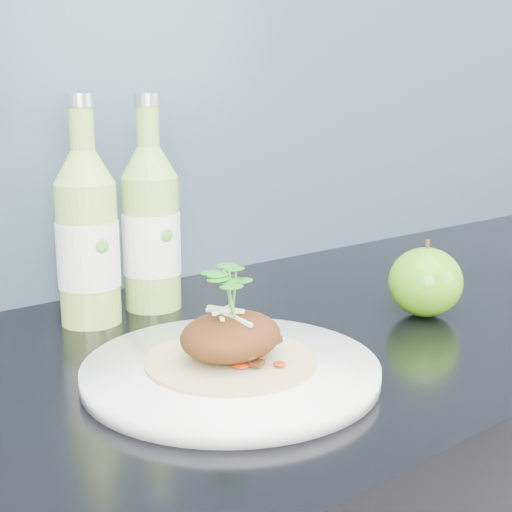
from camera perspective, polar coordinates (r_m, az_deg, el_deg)
The scene contains 6 objects.
subway_backsplash at distance 1.02m, azimuth -10.80°, elevation 17.13°, with size 4.00×0.02×0.70m, color #6687A1.
dinner_plate at distance 0.70m, azimuth -2.01°, elevation -9.13°, with size 0.31×0.31×0.02m.
pork_taco at distance 0.69m, azimuth -2.03°, elevation -6.25°, with size 0.17×0.17×0.10m.
green_apple at distance 0.91m, azimuth 13.40°, elevation -2.04°, with size 0.12×0.12×0.10m.
cider_bottle_left at distance 0.86m, azimuth -13.32°, elevation 1.34°, with size 0.09×0.09×0.27m.
cider_bottle_right at distance 0.91m, azimuth -8.38°, elevation 2.14°, with size 0.08×0.08×0.27m.
Camera 1 is at (-0.49, 1.10, 1.17)m, focal length 50.00 mm.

